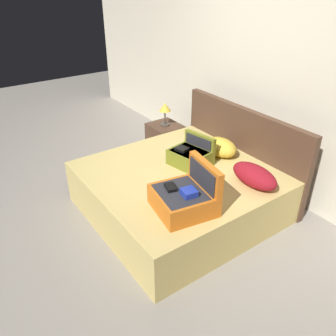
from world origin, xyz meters
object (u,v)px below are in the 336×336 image
object	(u,v)px
table_lamp	(165,109)
nightstand	(165,140)
hard_case_medium	(191,155)
bed	(178,192)
hard_case_large	(185,197)
pillow_center_head	(221,147)
pillow_near_headboard	(254,176)

from	to	relation	value
table_lamp	nightstand	bearing A→B (deg)	90.00
hard_case_medium	nightstand	size ratio (longest dim) A/B	1.00
bed	hard_case_large	xyz separation A→B (m)	(0.54, -0.33, 0.37)
pillow_center_head	nightstand	xyz separation A→B (m)	(-1.14, 0.02, -0.36)
bed	pillow_center_head	size ratio (longest dim) A/B	4.39
pillow_center_head	nightstand	bearing A→B (deg)	178.96
bed	nightstand	world-z (taller)	bed
hard_case_medium	pillow_near_headboard	bearing A→B (deg)	8.98
bed	table_lamp	distance (m)	1.42
hard_case_medium	bed	bearing A→B (deg)	-82.10
pillow_near_headboard	table_lamp	xyz separation A→B (m)	(-1.80, 0.18, 0.11)
pillow_near_headboard	nightstand	bearing A→B (deg)	174.13
pillow_center_head	hard_case_large	bearing A→B (deg)	-58.97
hard_case_large	pillow_near_headboard	distance (m)	0.80
bed	pillow_near_headboard	size ratio (longest dim) A/B	3.47
bed	hard_case_medium	world-z (taller)	hard_case_medium
pillow_near_headboard	table_lamp	world-z (taller)	table_lamp
nightstand	table_lamp	world-z (taller)	table_lamp
hard_case_medium	pillow_center_head	xyz separation A→B (m)	(0.03, 0.41, -0.01)
bed	nightstand	size ratio (longest dim) A/B	3.90
table_lamp	bed	bearing A→B (deg)	-28.81
hard_case_large	pillow_near_headboard	size ratio (longest dim) A/B	1.08
pillow_center_head	nightstand	size ratio (longest dim) A/B	0.89
hard_case_large	pillow_center_head	size ratio (longest dim) A/B	1.37
pillow_center_head	table_lamp	bearing A→B (deg)	178.96
pillow_near_headboard	nightstand	size ratio (longest dim) A/B	1.12
pillow_near_headboard	hard_case_medium	bearing A→B (deg)	-160.25
table_lamp	hard_case_medium	bearing A→B (deg)	-21.28
pillow_near_headboard	pillow_center_head	bearing A→B (deg)	165.99
bed	pillow_center_head	xyz separation A→B (m)	(-0.04, 0.63, 0.34)
hard_case_medium	nightstand	xyz separation A→B (m)	(-1.11, 0.43, -0.36)
hard_case_medium	pillow_near_headboard	distance (m)	0.73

